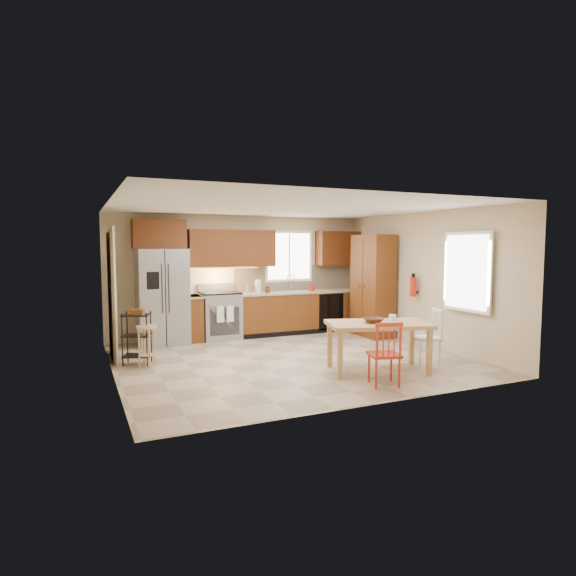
# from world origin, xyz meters

# --- Properties ---
(floor) EXTENTS (5.50, 5.50, 0.00)m
(floor) POSITION_xyz_m (0.00, 0.00, 0.00)
(floor) COLOR tan
(floor) RESTS_ON ground
(ceiling) EXTENTS (5.50, 5.00, 0.02)m
(ceiling) POSITION_xyz_m (0.00, 0.00, 2.50)
(ceiling) COLOR silver
(ceiling) RESTS_ON ground
(wall_back) EXTENTS (5.50, 0.02, 2.50)m
(wall_back) POSITION_xyz_m (0.00, 2.50, 1.25)
(wall_back) COLOR #CCB793
(wall_back) RESTS_ON ground
(wall_front) EXTENTS (5.50, 0.02, 2.50)m
(wall_front) POSITION_xyz_m (0.00, -2.50, 1.25)
(wall_front) COLOR #CCB793
(wall_front) RESTS_ON ground
(wall_left) EXTENTS (0.02, 5.00, 2.50)m
(wall_left) POSITION_xyz_m (-2.75, 0.00, 1.25)
(wall_left) COLOR #CCB793
(wall_left) RESTS_ON ground
(wall_right) EXTENTS (0.02, 5.00, 2.50)m
(wall_right) POSITION_xyz_m (2.75, 0.00, 1.25)
(wall_right) COLOR #CCB793
(wall_right) RESTS_ON ground
(refrigerator) EXTENTS (0.92, 0.75, 1.82)m
(refrigerator) POSITION_xyz_m (-1.70, 2.12, 0.91)
(refrigerator) COLOR gray
(refrigerator) RESTS_ON floor
(range_stove) EXTENTS (0.76, 0.63, 0.92)m
(range_stove) POSITION_xyz_m (-0.55, 2.19, 0.46)
(range_stove) COLOR gray
(range_stove) RESTS_ON floor
(base_cabinet_narrow) EXTENTS (0.30, 0.60, 0.90)m
(base_cabinet_narrow) POSITION_xyz_m (-1.10, 2.20, 0.45)
(base_cabinet_narrow) COLOR #572B10
(base_cabinet_narrow) RESTS_ON floor
(base_cabinet_run) EXTENTS (2.92, 0.60, 0.90)m
(base_cabinet_run) POSITION_xyz_m (1.29, 2.20, 0.45)
(base_cabinet_run) COLOR #572B10
(base_cabinet_run) RESTS_ON floor
(dishwasher) EXTENTS (0.60, 0.02, 0.78)m
(dishwasher) POSITION_xyz_m (1.85, 1.91, 0.45)
(dishwasher) COLOR black
(dishwasher) RESTS_ON floor
(backsplash) EXTENTS (2.92, 0.03, 0.55)m
(backsplash) POSITION_xyz_m (1.29, 2.48, 1.18)
(backsplash) COLOR beige
(backsplash) RESTS_ON wall_back
(upper_over_fridge) EXTENTS (1.00, 0.35, 0.55)m
(upper_over_fridge) POSITION_xyz_m (-1.70, 2.33, 2.10)
(upper_over_fridge) COLOR #54280E
(upper_over_fridge) RESTS_ON wall_back
(upper_left_block) EXTENTS (1.80, 0.35, 0.75)m
(upper_left_block) POSITION_xyz_m (-0.25, 2.33, 1.83)
(upper_left_block) COLOR #54280E
(upper_left_block) RESTS_ON wall_back
(upper_right_block) EXTENTS (1.00, 0.35, 0.75)m
(upper_right_block) POSITION_xyz_m (2.25, 2.33, 1.83)
(upper_right_block) COLOR #54280E
(upper_right_block) RESTS_ON wall_back
(window_back) EXTENTS (1.12, 0.04, 1.12)m
(window_back) POSITION_xyz_m (1.10, 2.48, 1.65)
(window_back) COLOR white
(window_back) RESTS_ON wall_back
(sink) EXTENTS (0.62, 0.46, 0.16)m
(sink) POSITION_xyz_m (1.10, 2.20, 0.86)
(sink) COLOR gray
(sink) RESTS_ON base_cabinet_run
(undercab_glow) EXTENTS (1.60, 0.30, 0.01)m
(undercab_glow) POSITION_xyz_m (-0.55, 2.30, 1.43)
(undercab_glow) COLOR #FFBF66
(undercab_glow) RESTS_ON wall_back
(soap_bottle) EXTENTS (0.09, 0.09, 0.19)m
(soap_bottle) POSITION_xyz_m (1.48, 2.10, 1.00)
(soap_bottle) COLOR red
(soap_bottle) RESTS_ON base_cabinet_run
(paper_towel) EXTENTS (0.12, 0.12, 0.28)m
(paper_towel) POSITION_xyz_m (0.25, 2.15, 1.04)
(paper_towel) COLOR silver
(paper_towel) RESTS_ON base_cabinet_run
(canister_steel) EXTENTS (0.11, 0.11, 0.18)m
(canister_steel) POSITION_xyz_m (0.05, 2.15, 0.99)
(canister_steel) COLOR gray
(canister_steel) RESTS_ON base_cabinet_run
(canister_wood) EXTENTS (0.10, 0.10, 0.14)m
(canister_wood) POSITION_xyz_m (0.45, 2.12, 0.97)
(canister_wood) COLOR #4C2814
(canister_wood) RESTS_ON base_cabinet_run
(pantry) EXTENTS (0.50, 0.95, 2.10)m
(pantry) POSITION_xyz_m (2.43, 1.20, 1.05)
(pantry) COLOR #572B10
(pantry) RESTS_ON floor
(fire_extinguisher) EXTENTS (0.12, 0.12, 0.36)m
(fire_extinguisher) POSITION_xyz_m (2.63, 0.15, 1.10)
(fire_extinguisher) COLOR red
(fire_extinguisher) RESTS_ON wall_right
(window_right) EXTENTS (0.04, 1.02, 1.32)m
(window_right) POSITION_xyz_m (2.68, -1.15, 1.45)
(window_right) COLOR white
(window_right) RESTS_ON wall_right
(doorway) EXTENTS (0.04, 0.95, 2.10)m
(doorway) POSITION_xyz_m (-2.67, 1.30, 1.05)
(doorway) COLOR #8C7A59
(doorway) RESTS_ON wall_left
(dining_table) EXTENTS (1.66, 1.22, 0.72)m
(dining_table) POSITION_xyz_m (0.90, -1.22, 0.36)
(dining_table) COLOR tan
(dining_table) RESTS_ON floor
(chair_red) EXTENTS (0.51, 0.51, 0.87)m
(chair_red) POSITION_xyz_m (0.55, -1.87, 0.44)
(chair_red) COLOR #AB2C1A
(chair_red) RESTS_ON floor
(chair_white) EXTENTS (0.51, 0.51, 0.87)m
(chair_white) POSITION_xyz_m (1.85, -1.17, 0.44)
(chair_white) COLOR silver
(chair_white) RESTS_ON floor
(table_bowl) EXTENTS (0.37, 0.37, 0.07)m
(table_bowl) POSITION_xyz_m (0.80, -1.22, 0.73)
(table_bowl) COLOR #4C2814
(table_bowl) RESTS_ON dining_table
(table_jar) EXTENTS (0.13, 0.13, 0.12)m
(table_jar) POSITION_xyz_m (1.22, -1.13, 0.76)
(table_jar) COLOR silver
(table_jar) RESTS_ON dining_table
(bar_stool) EXTENTS (0.34, 0.34, 0.64)m
(bar_stool) POSITION_xyz_m (-2.23, 0.48, 0.32)
(bar_stool) COLOR tan
(bar_stool) RESTS_ON floor
(utility_cart) EXTENTS (0.51, 0.45, 0.83)m
(utility_cart) POSITION_xyz_m (-2.35, 0.69, 0.42)
(utility_cart) COLOR black
(utility_cart) RESTS_ON floor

